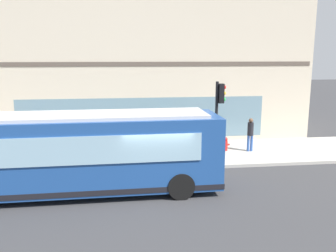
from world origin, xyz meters
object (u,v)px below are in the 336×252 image
fire_hydrant (225,144)px  newspaper_vending_box (165,140)px  city_bus_nearside (87,153)px  pedestrian_near_building_entrance (250,132)px  traffic_light_near_corner (219,107)px  pedestrian_by_light_pole (18,142)px  pedestrian_walking_along_curb (92,139)px

fire_hydrant → newspaper_vending_box: bearing=73.4°
city_bus_nearside → pedestrian_near_building_entrance: size_ratio=5.62×
city_bus_nearside → traffic_light_near_corner: (2.65, -5.84, 1.29)m
pedestrian_near_building_entrance → pedestrian_by_light_pole: bearing=93.9°
city_bus_nearside → pedestrian_near_building_entrance: 9.23m
traffic_light_near_corner → pedestrian_near_building_entrance: 3.32m
pedestrian_near_building_entrance → newspaper_vending_box: 4.65m
pedestrian_walking_along_curb → pedestrian_near_building_entrance: size_ratio=1.00×
traffic_light_near_corner → pedestrian_near_building_entrance: bearing=-51.4°
traffic_light_near_corner → pedestrian_walking_along_curb: (1.29, 5.96, -1.67)m
pedestrian_walking_along_curb → pedestrian_near_building_entrance: bearing=-86.5°
newspaper_vending_box → traffic_light_near_corner: bearing=-144.1°
pedestrian_by_light_pole → city_bus_nearside: bearing=-136.1°
city_bus_nearside → newspaper_vending_box: size_ratio=11.19×
newspaper_vending_box → fire_hydrant: bearing=-106.6°
traffic_light_near_corner → pedestrian_walking_along_curb: 6.32m
pedestrian_by_light_pole → newspaper_vending_box: bearing=-74.2°
pedestrian_near_building_entrance → newspaper_vending_box: (1.24, 4.44, -0.58)m
traffic_light_near_corner → fire_hydrant: (2.08, -0.99, -2.34)m
pedestrian_walking_along_curb → newspaper_vending_box: (1.75, -3.77, -0.58)m
traffic_light_near_corner → pedestrian_near_building_entrance: traffic_light_near_corner is taller
city_bus_nearside → pedestrian_near_building_entrance: city_bus_nearside is taller
city_bus_nearside → pedestrian_by_light_pole: 5.09m
traffic_light_near_corner → pedestrian_by_light_pole: bearing=83.8°
pedestrian_near_building_entrance → newspaper_vending_box: size_ratio=1.99×
pedestrian_walking_along_curb → pedestrian_near_building_entrance: (0.51, -8.21, 0.00)m
traffic_light_near_corner → newspaper_vending_box: (3.03, 2.19, -2.24)m
newspaper_vending_box → pedestrian_near_building_entrance: bearing=-105.6°
traffic_light_near_corner → pedestrian_by_light_pole: 9.55m
city_bus_nearside → pedestrian_walking_along_curb: size_ratio=5.65×
pedestrian_walking_along_curb → newspaper_vending_box: size_ratio=1.98×
city_bus_nearside → pedestrian_walking_along_curb: 3.95m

